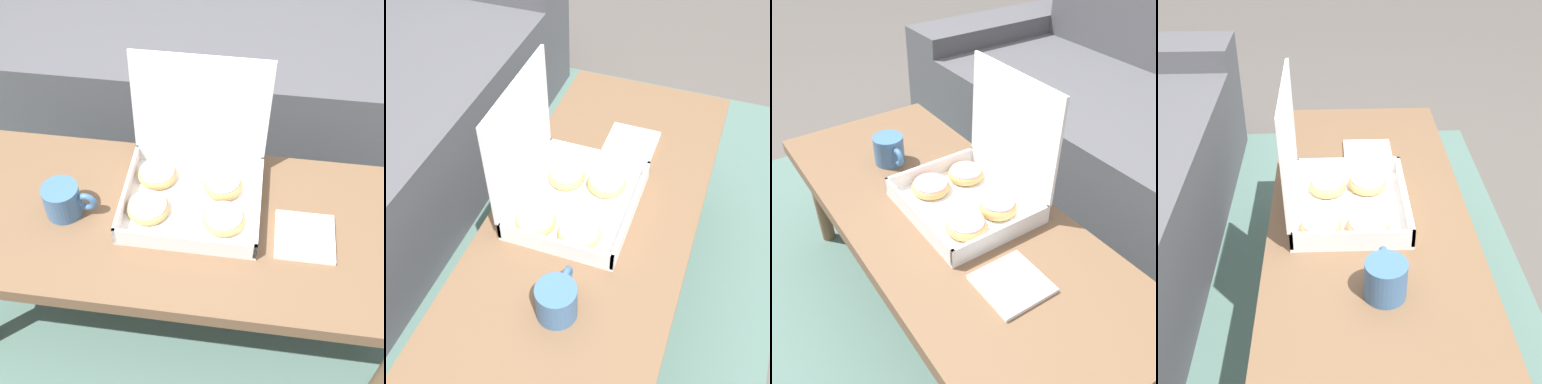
# 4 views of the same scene
# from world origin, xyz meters

# --- Properties ---
(ground_plane) EXTENTS (12.00, 12.00, 0.00)m
(ground_plane) POSITION_xyz_m (0.00, 0.00, 0.00)
(ground_plane) COLOR #514C47
(area_rug) EXTENTS (2.32, 1.87, 0.01)m
(area_rug) POSITION_xyz_m (0.00, 0.30, 0.01)
(area_rug) COLOR #4C6B60
(area_rug) RESTS_ON ground_plane
(coffee_table) EXTENTS (1.17, 0.49, 0.40)m
(coffee_table) POSITION_xyz_m (0.00, -0.12, 0.36)
(coffee_table) COLOR brown
(coffee_table) RESTS_ON ground_plane
(pastry_box) EXTENTS (0.32, 0.29, 0.33)m
(pastry_box) POSITION_xyz_m (0.01, -0.04, 0.46)
(pastry_box) COLOR white
(pastry_box) RESTS_ON coffee_table
(coffee_mug) EXTENTS (0.13, 0.09, 0.08)m
(coffee_mug) POSITION_xyz_m (-0.28, -0.14, 0.44)
(coffee_mug) COLOR #3D6693
(coffee_mug) RESTS_ON coffee_table
(napkin_stack) EXTENTS (0.14, 0.14, 0.01)m
(napkin_stack) POSITION_xyz_m (0.28, -0.14, 0.41)
(napkin_stack) COLOR white
(napkin_stack) RESTS_ON coffee_table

